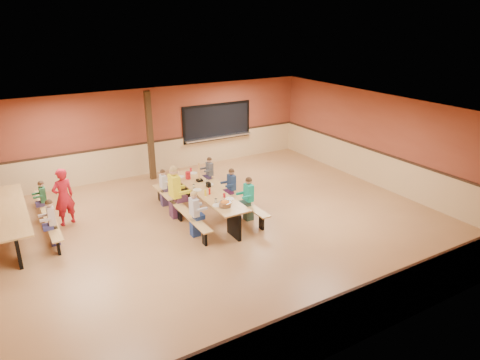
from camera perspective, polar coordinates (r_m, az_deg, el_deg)
ground at (r=11.37m, az=-3.06°, el=-6.40°), size 12.00×12.00×0.00m
room_envelope at (r=11.08m, az=-3.12°, el=-3.22°), size 12.04×10.04×3.02m
kitchen_pass_through at (r=16.15m, az=-3.06°, el=7.54°), size 2.78×0.28×1.38m
structural_post at (r=14.59m, az=-11.89°, el=5.72°), size 0.18×0.18×3.00m
cafeteria_table_main at (r=11.95m, az=-4.46°, el=-2.24°), size 1.91×3.70×0.74m
cafeteria_table_second at (r=12.21m, az=-28.17°, el=-4.31°), size 1.91×3.70×0.74m
seated_child_white_left at (r=10.78m, az=-6.09°, el=-4.54°), size 0.36×0.30×1.20m
seated_adult_yellow at (r=11.81m, az=-8.69°, el=-1.63°), size 0.49×0.40×1.46m
seated_child_grey_left at (r=12.66m, az=-10.16°, el=-1.04°), size 0.32×0.26×1.10m
seated_child_teal_right at (r=11.56m, az=1.15°, el=-2.56°), size 0.37×0.31×1.22m
seated_child_navy_right at (r=12.32m, az=-1.13°, el=-1.14°), size 0.35×0.29×1.18m
seated_child_char_right at (r=13.50m, az=-4.06°, el=0.70°), size 0.33×0.27×1.12m
seated_child_green_sec at (r=12.72m, az=-24.69°, el=-2.56°), size 0.33×0.27×1.13m
seated_child_tan_sec at (r=11.27m, az=-23.74°, el=-5.24°), size 0.35×0.29×1.17m
standing_woman at (r=12.17m, az=-22.47°, el=-2.09°), size 0.66×0.54×1.58m
punch_pitcher at (r=12.67m, az=-6.95°, el=0.61°), size 0.16×0.16×0.22m
chip_bowl at (r=10.78m, az=-2.02°, el=-3.18°), size 0.32×0.32×0.15m
napkin_dispenser at (r=12.04m, az=-4.23°, el=-0.63°), size 0.10×0.14×0.13m
condiment_mustard at (r=11.44m, az=-4.63°, el=-1.71°), size 0.06×0.06×0.17m
condiment_ketchup at (r=11.53m, az=-4.08°, el=-1.51°), size 0.06×0.06×0.17m
table_paddle at (r=12.44m, az=-5.44°, el=0.42°), size 0.16×0.16×0.56m
place_settings at (r=11.85m, az=-4.50°, el=-1.04°), size 0.65×3.30×0.11m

